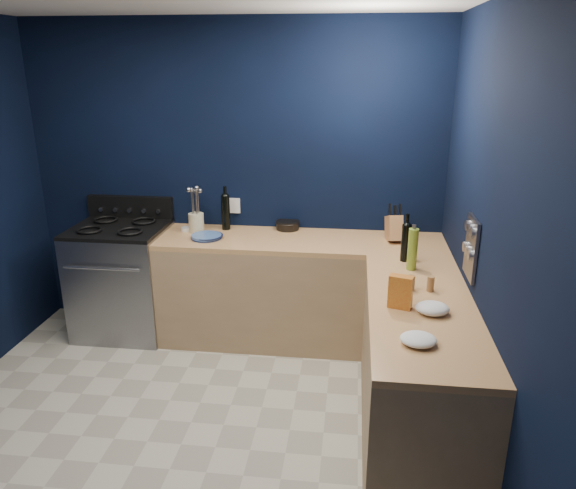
% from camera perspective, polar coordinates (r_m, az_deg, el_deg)
% --- Properties ---
extents(floor, '(3.50, 3.50, 0.02)m').
position_cam_1_polar(floor, '(3.68, -11.11, -19.94)').
color(floor, '#ACA896').
rests_on(floor, ground).
extents(wall_back, '(3.50, 0.02, 2.60)m').
position_cam_1_polar(wall_back, '(4.68, -5.61, 6.74)').
color(wall_back, black).
rests_on(wall_back, ground).
extents(wall_right, '(0.02, 3.50, 2.60)m').
position_cam_1_polar(wall_right, '(2.98, 21.30, -1.63)').
color(wall_right, black).
rests_on(wall_right, ground).
extents(cab_back, '(2.30, 0.63, 0.86)m').
position_cam_1_polar(cab_back, '(4.55, 1.29, -5.06)').
color(cab_back, '#A07F59').
rests_on(cab_back, floor).
extents(top_back, '(2.30, 0.63, 0.04)m').
position_cam_1_polar(top_back, '(4.39, 1.33, 0.32)').
color(top_back, '#986437').
rests_on(top_back, cab_back).
extents(cab_right, '(0.63, 1.67, 0.86)m').
position_cam_1_polar(cab_right, '(3.54, 13.27, -13.11)').
color(cab_right, '#A07F59').
rests_on(cab_right, floor).
extents(top_right, '(0.63, 1.67, 0.04)m').
position_cam_1_polar(top_right, '(3.33, 13.85, -6.52)').
color(top_right, '#986437').
rests_on(top_right, cab_right).
extents(gas_range, '(0.76, 0.66, 0.92)m').
position_cam_1_polar(gas_range, '(4.90, -16.85, -3.72)').
color(gas_range, gray).
rests_on(gas_range, floor).
extents(oven_door, '(0.59, 0.02, 0.42)m').
position_cam_1_polar(oven_door, '(4.65, -18.35, -5.29)').
color(oven_door, black).
rests_on(oven_door, gas_range).
extents(cooktop, '(0.76, 0.66, 0.03)m').
position_cam_1_polar(cooktop, '(4.75, -17.38, 1.58)').
color(cooktop, black).
rests_on(cooktop, gas_range).
extents(backguard, '(0.76, 0.06, 0.20)m').
position_cam_1_polar(backguard, '(4.98, -16.13, 3.76)').
color(backguard, black).
rests_on(backguard, gas_range).
extents(spice_panel, '(0.02, 0.28, 0.38)m').
position_cam_1_polar(spice_panel, '(3.51, 18.62, -0.34)').
color(spice_panel, gray).
rests_on(spice_panel, wall_right).
extents(wall_outlet, '(0.09, 0.02, 0.13)m').
position_cam_1_polar(wall_outlet, '(4.71, -5.58, 4.07)').
color(wall_outlet, white).
rests_on(wall_outlet, wall_back).
extents(plate_stack, '(0.25, 0.25, 0.03)m').
position_cam_1_polar(plate_stack, '(4.44, -8.53, 0.82)').
color(plate_stack, '#3E5297').
rests_on(plate_stack, top_back).
extents(ramekin, '(0.08, 0.08, 0.03)m').
position_cam_1_polar(ramekin, '(4.67, -10.59, 1.59)').
color(ramekin, white).
rests_on(ramekin, top_back).
extents(utensil_crock, '(0.14, 0.14, 0.16)m').
position_cam_1_polar(utensil_crock, '(4.61, -9.56, 2.26)').
color(utensil_crock, beige).
rests_on(utensil_crock, top_back).
extents(wine_bottle_back, '(0.08, 0.08, 0.29)m').
position_cam_1_polar(wine_bottle_back, '(4.63, -6.53, 3.34)').
color(wine_bottle_back, black).
rests_on(wine_bottle_back, top_back).
extents(lemon_basket, '(0.22, 0.22, 0.07)m').
position_cam_1_polar(lemon_basket, '(4.63, -0.04, 2.05)').
color(lemon_basket, black).
rests_on(lemon_basket, top_back).
extents(knife_block, '(0.14, 0.25, 0.25)m').
position_cam_1_polar(knife_block, '(4.40, 11.01, 1.67)').
color(knife_block, '#98673E').
rests_on(knife_block, top_back).
extents(wine_bottle_right, '(0.08, 0.08, 0.27)m').
position_cam_1_polar(wine_bottle_right, '(3.96, 12.21, 0.16)').
color(wine_bottle_right, black).
rests_on(wine_bottle_right, top_right).
extents(oil_bottle, '(0.08, 0.08, 0.29)m').
position_cam_1_polar(oil_bottle, '(3.81, 12.89, -0.50)').
color(oil_bottle, olive).
rests_on(oil_bottle, top_right).
extents(spice_jar_near, '(0.05, 0.05, 0.10)m').
position_cam_1_polar(spice_jar_near, '(3.51, 14.68, -4.00)').
color(spice_jar_near, olive).
rests_on(spice_jar_near, top_right).
extents(spice_jar_far, '(0.05, 0.05, 0.10)m').
position_cam_1_polar(spice_jar_far, '(3.50, 12.73, -3.94)').
color(spice_jar_far, olive).
rests_on(spice_jar_far, top_right).
extents(crouton_bag, '(0.15, 0.10, 0.20)m').
position_cam_1_polar(crouton_bag, '(3.22, 11.68, -4.88)').
color(crouton_bag, '#AD1009').
rests_on(crouton_bag, top_right).
extents(towel_front, '(0.22, 0.20, 0.07)m').
position_cam_1_polar(towel_front, '(3.22, 14.86, -6.46)').
color(towel_front, white).
rests_on(towel_front, top_right).
extents(towel_end, '(0.24, 0.23, 0.06)m').
position_cam_1_polar(towel_end, '(2.88, 13.47, -9.62)').
color(towel_end, white).
rests_on(towel_end, top_right).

